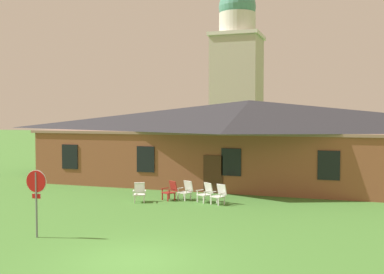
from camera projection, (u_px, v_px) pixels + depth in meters
name	position (u px, v px, depth m)	size (l,w,h in m)	color
ground_plane	(134.00, 261.00, 13.46)	(200.00, 200.00, 0.00)	#477F33
brick_building	(250.00, 140.00, 29.54)	(26.46, 10.40, 5.28)	brown
dome_tower	(237.00, 76.00, 48.02)	(5.18, 5.18, 18.49)	#BCB29E
stop_sign	(36.00, 190.00, 16.00)	(0.81, 0.08, 2.39)	slate
lawn_chair_by_porch	(139.00, 192.00, 22.69)	(0.79, 0.83, 0.96)	white
lawn_chair_near_door	(170.00, 190.00, 23.20)	(0.83, 0.86, 0.96)	maroon
lawn_chair_left_end	(186.00, 190.00, 23.26)	(0.78, 0.83, 0.96)	silver
lawn_chair_middle	(206.00, 192.00, 22.61)	(0.84, 0.87, 0.96)	silver
lawn_chair_right_end	(219.00, 194.00, 22.10)	(0.80, 0.84, 0.96)	white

